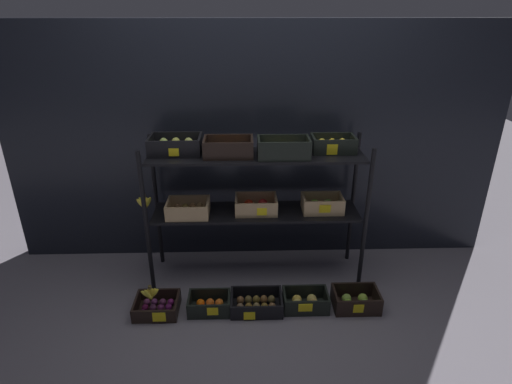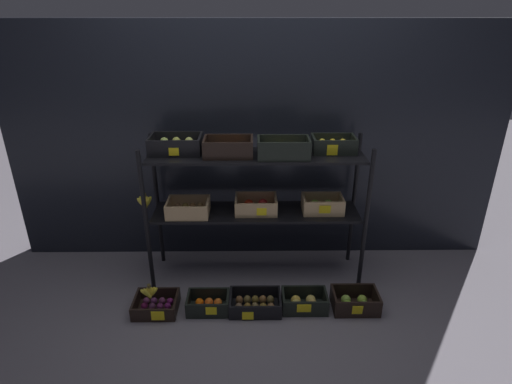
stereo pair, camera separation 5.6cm
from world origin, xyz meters
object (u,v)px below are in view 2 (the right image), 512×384
(crate_ground_tangerine, at_px, (208,304))
(crate_ground_apple_gold, at_px, (304,302))
(crate_ground_kiwi, at_px, (255,304))
(display_rack, at_px, (252,179))
(crate_ground_apple_green, at_px, (355,302))
(banana_bunch_loose, at_px, (150,292))
(crate_ground_plum, at_px, (156,306))

(crate_ground_tangerine, relative_size, crate_ground_apple_gold, 0.93)
(crate_ground_tangerine, height_order, crate_ground_kiwi, crate_ground_tangerine)
(display_rack, distance_m, crate_ground_tangerine, 0.96)
(crate_ground_apple_green, height_order, banana_bunch_loose, banana_bunch_loose)
(display_rack, bearing_deg, crate_ground_plum, -146.78)
(crate_ground_plum, xyz_separation_m, crate_ground_kiwi, (0.71, 0.01, 0.00))
(crate_ground_tangerine, bearing_deg, crate_ground_kiwi, 1.17)
(crate_ground_kiwi, distance_m, crate_ground_apple_green, 0.72)
(crate_ground_apple_gold, bearing_deg, crate_ground_plum, -179.21)
(crate_ground_tangerine, relative_size, banana_bunch_loose, 2.13)
(crate_ground_plum, bearing_deg, crate_ground_tangerine, 0.47)
(crate_ground_apple_green, bearing_deg, crate_ground_plum, -179.63)
(display_rack, relative_size, crate_ground_kiwi, 4.61)
(display_rack, relative_size, banana_bunch_loose, 12.07)
(crate_ground_apple_green, relative_size, banana_bunch_loose, 2.32)
(crate_ground_plum, relative_size, crate_ground_apple_gold, 0.96)
(crate_ground_plum, bearing_deg, crate_ground_kiwi, 0.80)
(crate_ground_kiwi, relative_size, crate_ground_apple_gold, 1.14)
(crate_ground_kiwi, relative_size, banana_bunch_loose, 2.62)
(crate_ground_tangerine, relative_size, crate_ground_apple_green, 0.92)
(banana_bunch_loose, bearing_deg, crate_ground_plum, 1.15)
(crate_ground_kiwi, bearing_deg, crate_ground_apple_green, -0.05)
(display_rack, xyz_separation_m, crate_ground_tangerine, (-0.32, -0.45, -0.79))
(display_rack, height_order, crate_ground_tangerine, display_rack)
(crate_ground_plum, bearing_deg, crate_ground_apple_gold, 0.79)
(crate_ground_kiwi, xyz_separation_m, crate_ground_apple_green, (0.72, -0.00, 0.01))
(crate_ground_plum, bearing_deg, display_rack, 33.22)
(crate_ground_kiwi, xyz_separation_m, banana_bunch_loose, (-0.75, -0.01, 0.11))
(crate_ground_apple_green, xyz_separation_m, banana_bunch_loose, (-1.47, -0.01, 0.11))
(display_rack, relative_size, crate_ground_plum, 5.52)
(display_rack, relative_size, crate_ground_tangerine, 5.68)
(display_rack, distance_m, crate_ground_apple_gold, 0.97)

